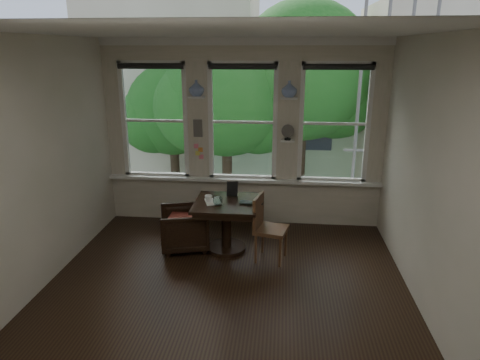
# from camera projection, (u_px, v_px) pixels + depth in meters

# --- Properties ---
(ground) EXTENTS (4.50, 4.50, 0.00)m
(ground) POSITION_uv_depth(u_px,v_px,m) (225.00, 290.00, 5.26)
(ground) COLOR black
(ground) RESTS_ON ground
(ceiling) EXTENTS (4.50, 4.50, 0.00)m
(ceiling) POSITION_uv_depth(u_px,v_px,m) (222.00, 32.00, 4.36)
(ceiling) COLOR silver
(ceiling) RESTS_ON ground
(wall_back) EXTENTS (4.50, 0.00, 4.50)m
(wall_back) POSITION_uv_depth(u_px,v_px,m) (243.00, 134.00, 6.95)
(wall_back) COLOR beige
(wall_back) RESTS_ON ground
(wall_front) EXTENTS (4.50, 0.00, 4.50)m
(wall_front) POSITION_uv_depth(u_px,v_px,m) (174.00, 273.00, 2.67)
(wall_front) COLOR beige
(wall_front) RESTS_ON ground
(wall_left) EXTENTS (0.00, 4.50, 4.50)m
(wall_left) POSITION_uv_depth(u_px,v_px,m) (35.00, 167.00, 5.03)
(wall_left) COLOR beige
(wall_left) RESTS_ON ground
(wall_right) EXTENTS (0.00, 4.50, 4.50)m
(wall_right) POSITION_uv_depth(u_px,v_px,m) (431.00, 179.00, 4.59)
(wall_right) COLOR beige
(wall_right) RESTS_ON ground
(window_left) EXTENTS (1.10, 0.12, 1.90)m
(window_left) POSITION_uv_depth(u_px,v_px,m) (155.00, 120.00, 7.03)
(window_left) COLOR white
(window_left) RESTS_ON ground
(window_center) EXTENTS (1.10, 0.12, 1.90)m
(window_center) POSITION_uv_depth(u_px,v_px,m) (243.00, 122.00, 6.89)
(window_center) COLOR white
(window_center) RESTS_ON ground
(window_right) EXTENTS (1.10, 0.12, 1.90)m
(window_right) POSITION_uv_depth(u_px,v_px,m) (334.00, 124.00, 6.75)
(window_right) COLOR white
(window_right) RESTS_ON ground
(shelf_left) EXTENTS (0.26, 0.16, 0.03)m
(shelf_left) POSITION_uv_depth(u_px,v_px,m) (197.00, 97.00, 6.74)
(shelf_left) COLOR white
(shelf_left) RESTS_ON ground
(shelf_right) EXTENTS (0.26, 0.16, 0.03)m
(shelf_right) POSITION_uv_depth(u_px,v_px,m) (289.00, 98.00, 6.60)
(shelf_right) COLOR white
(shelf_right) RESTS_ON ground
(intercom) EXTENTS (0.14, 0.06, 0.28)m
(intercom) POSITION_uv_depth(u_px,v_px,m) (198.00, 128.00, 6.92)
(intercom) COLOR #59544F
(intercom) RESTS_ON ground
(sticky_notes) EXTENTS (0.16, 0.01, 0.24)m
(sticky_notes) POSITION_uv_depth(u_px,v_px,m) (199.00, 149.00, 7.03)
(sticky_notes) COLOR pink
(sticky_notes) RESTS_ON ground
(desk_fan) EXTENTS (0.20, 0.20, 0.24)m
(desk_fan) POSITION_uv_depth(u_px,v_px,m) (288.00, 135.00, 6.75)
(desk_fan) COLOR #59544F
(desk_fan) RESTS_ON ground
(vase_left) EXTENTS (0.24, 0.24, 0.25)m
(vase_left) POSITION_uv_depth(u_px,v_px,m) (196.00, 88.00, 6.70)
(vase_left) COLOR white
(vase_left) RESTS_ON shelf_left
(vase_right) EXTENTS (0.24, 0.24, 0.25)m
(vase_right) POSITION_uv_depth(u_px,v_px,m) (289.00, 89.00, 6.56)
(vase_right) COLOR white
(vase_right) RESTS_ON shelf_right
(table) EXTENTS (0.90, 0.90, 0.75)m
(table) POSITION_uv_depth(u_px,v_px,m) (226.00, 226.00, 6.19)
(table) COLOR black
(table) RESTS_ON ground
(armchair_left) EXTENTS (0.84, 0.82, 0.63)m
(armchair_left) POSITION_uv_depth(u_px,v_px,m) (184.00, 228.00, 6.27)
(armchair_left) COLOR black
(armchair_left) RESTS_ON ground
(cushion_red) EXTENTS (0.45, 0.45, 0.06)m
(cushion_red) POSITION_uv_depth(u_px,v_px,m) (184.00, 220.00, 6.23)
(cushion_red) COLOR maroon
(cushion_red) RESTS_ON armchair_left
(side_chair_right) EXTENTS (0.50, 0.50, 0.92)m
(side_chair_right) POSITION_uv_depth(u_px,v_px,m) (271.00, 229.00, 5.88)
(side_chair_right) COLOR #4E321B
(side_chair_right) RESTS_ON ground
(laptop) EXTENTS (0.35, 0.24, 0.03)m
(laptop) POSITION_uv_depth(u_px,v_px,m) (251.00, 204.00, 5.94)
(laptop) COLOR black
(laptop) RESTS_ON table
(mug) EXTENTS (0.13, 0.13, 0.10)m
(mug) POSITION_uv_depth(u_px,v_px,m) (209.00, 199.00, 6.05)
(mug) COLOR white
(mug) RESTS_ON table
(drinking_glass) EXTENTS (0.15, 0.15, 0.11)m
(drinking_glass) POSITION_uv_depth(u_px,v_px,m) (218.00, 201.00, 5.94)
(drinking_glass) COLOR white
(drinking_glass) RESTS_ON table
(tablet) EXTENTS (0.16, 0.08, 0.22)m
(tablet) POSITION_uv_depth(u_px,v_px,m) (232.00, 189.00, 6.29)
(tablet) COLOR black
(tablet) RESTS_ON table
(papers) EXTENTS (0.30, 0.35, 0.00)m
(papers) POSITION_uv_depth(u_px,v_px,m) (213.00, 202.00, 6.08)
(papers) COLOR silver
(papers) RESTS_ON table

